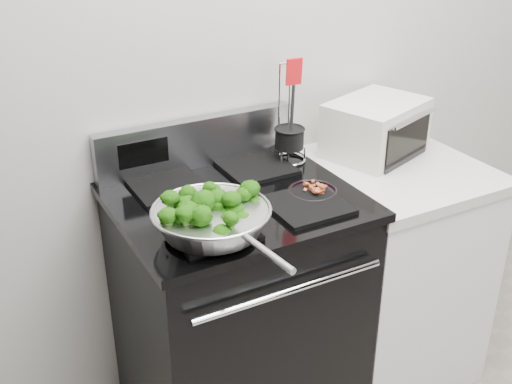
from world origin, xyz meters
TOP-DOWN VIEW (x-y plane):
  - back_wall at (0.00, 1.75)m, footprint 4.00×0.02m
  - gas_range at (-0.30, 1.41)m, footprint 0.79×0.69m
  - counter at (0.39, 1.41)m, footprint 0.62×0.68m
  - skillet at (-0.47, 1.22)m, footprint 0.36×0.57m
  - broccoli_pile at (-0.47, 1.22)m, footprint 0.28×0.28m
  - bacon_plate at (-0.06, 1.31)m, footprint 0.17×0.17m
  - utensil_holder at (0.01, 1.59)m, footprint 0.13×0.13m
  - toaster_oven at (0.38, 1.55)m, footprint 0.44×0.39m

SIDE VIEW (x-z plane):
  - counter at x=0.39m, z-range 0.00..0.92m
  - gas_range at x=-0.30m, z-range -0.08..1.05m
  - bacon_plate at x=-0.06m, z-range 0.95..0.99m
  - skillet at x=-0.47m, z-range 0.97..1.04m
  - utensil_holder at x=0.01m, z-range 0.82..1.22m
  - broccoli_pile at x=-0.47m, z-range 0.98..1.07m
  - toaster_oven at x=0.38m, z-range 0.92..1.13m
  - back_wall at x=0.00m, z-range 0.00..2.70m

